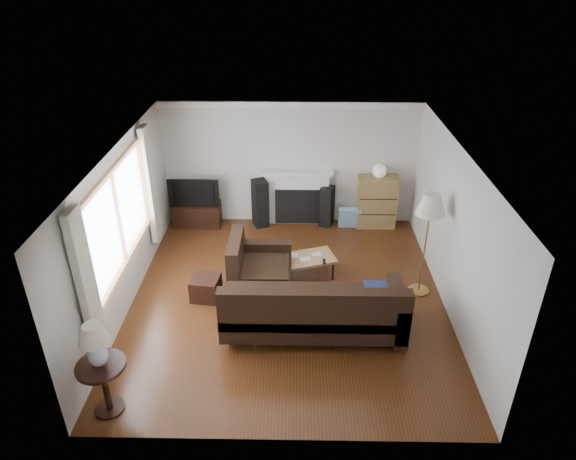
{
  "coord_description": "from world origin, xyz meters",
  "views": [
    {
      "loc": [
        0.13,
        -6.78,
        4.99
      ],
      "look_at": [
        0.0,
        0.3,
        1.1
      ],
      "focal_mm": 32.0,
      "sensor_mm": 36.0,
      "label": 1
    }
  ],
  "objects_px": {
    "bookshelf": "(377,202)",
    "coffee_table": "(305,267)",
    "side_table": "(106,387)",
    "tv_stand": "(197,214)",
    "floor_lamp": "(425,245)",
    "sectional_sofa": "(313,305)"
  },
  "relations": [
    {
      "from": "coffee_table",
      "to": "sectional_sofa",
      "type": "bearing_deg",
      "value": -103.6
    },
    {
      "from": "bookshelf",
      "to": "coffee_table",
      "type": "height_order",
      "value": "bookshelf"
    },
    {
      "from": "bookshelf",
      "to": "floor_lamp",
      "type": "height_order",
      "value": "floor_lamp"
    },
    {
      "from": "tv_stand",
      "to": "bookshelf",
      "type": "xyz_separation_m",
      "value": [
        3.64,
        0.03,
        0.29
      ]
    },
    {
      "from": "floor_lamp",
      "to": "side_table",
      "type": "distance_m",
      "value": 5.05
    },
    {
      "from": "bookshelf",
      "to": "floor_lamp",
      "type": "xyz_separation_m",
      "value": [
        0.43,
        -2.3,
        0.35
      ]
    },
    {
      "from": "tv_stand",
      "to": "coffee_table",
      "type": "xyz_separation_m",
      "value": [
        2.19,
        -1.87,
        -0.04
      ]
    },
    {
      "from": "bookshelf",
      "to": "side_table",
      "type": "height_order",
      "value": "bookshelf"
    },
    {
      "from": "bookshelf",
      "to": "tv_stand",
      "type": "bearing_deg",
      "value": -179.53
    },
    {
      "from": "floor_lamp",
      "to": "side_table",
      "type": "height_order",
      "value": "floor_lamp"
    },
    {
      "from": "sectional_sofa",
      "to": "bookshelf",
      "type": "bearing_deg",
      "value": 67.81
    },
    {
      "from": "tv_stand",
      "to": "coffee_table",
      "type": "height_order",
      "value": "tv_stand"
    },
    {
      "from": "bookshelf",
      "to": "sectional_sofa",
      "type": "relative_size",
      "value": 0.37
    },
    {
      "from": "tv_stand",
      "to": "floor_lamp",
      "type": "distance_m",
      "value": 4.7
    },
    {
      "from": "coffee_table",
      "to": "side_table",
      "type": "bearing_deg",
      "value": -146.97
    },
    {
      "from": "side_table",
      "to": "floor_lamp",
      "type": "bearing_deg",
      "value": 30.68
    },
    {
      "from": "bookshelf",
      "to": "coffee_table",
      "type": "xyz_separation_m",
      "value": [
        -1.45,
        -1.9,
        -0.34
      ]
    },
    {
      "from": "bookshelf",
      "to": "side_table",
      "type": "distance_m",
      "value": 6.23
    },
    {
      "from": "side_table",
      "to": "tv_stand",
      "type": "bearing_deg",
      "value": 87.03
    },
    {
      "from": "tv_stand",
      "to": "bookshelf",
      "type": "relative_size",
      "value": 0.9
    },
    {
      "from": "bookshelf",
      "to": "side_table",
      "type": "xyz_separation_m",
      "value": [
        -3.89,
        -4.86,
        -0.17
      ]
    },
    {
      "from": "sectional_sofa",
      "to": "coffee_table",
      "type": "distance_m",
      "value": 1.45
    }
  ]
}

